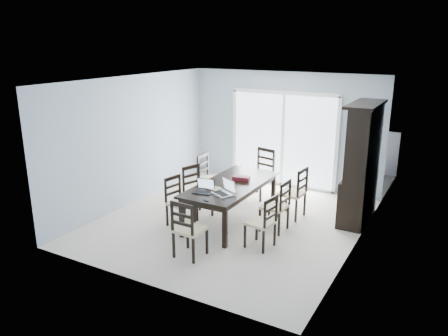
{
  "coord_description": "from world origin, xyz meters",
  "views": [
    {
      "loc": [
        3.56,
        -6.65,
        3.25
      ],
      "look_at": [
        -0.15,
        0.0,
        1.02
      ],
      "focal_mm": 35.0,
      "sensor_mm": 36.0,
      "label": 1
    }
  ],
  "objects_px": {
    "laptop_dark": "(203,190)",
    "chair_left_mid": "(195,185)",
    "chair_right_mid": "(280,201)",
    "china_hutch": "(362,165)",
    "chair_left_far": "(208,172)",
    "laptop_silver": "(222,191)",
    "chair_end_near": "(186,224)",
    "chair_right_near": "(265,217)",
    "dining_table": "(231,187)",
    "hot_tub": "(284,152)",
    "chair_left_near": "(177,196)",
    "chair_end_far": "(262,168)",
    "cell_phone": "(206,200)",
    "chair_right_far": "(297,187)",
    "game_box": "(241,178)"
  },
  "relations": [
    {
      "from": "chair_left_near",
      "to": "chair_left_far",
      "type": "bearing_deg",
      "value": -162.07
    },
    {
      "from": "dining_table",
      "to": "chair_left_far",
      "type": "relative_size",
      "value": 1.92
    },
    {
      "from": "dining_table",
      "to": "chair_right_far",
      "type": "distance_m",
      "value": 1.24
    },
    {
      "from": "laptop_dark",
      "to": "chair_left_mid",
      "type": "bearing_deg",
      "value": 122.17
    },
    {
      "from": "chair_left_near",
      "to": "chair_right_far",
      "type": "height_order",
      "value": "chair_right_far"
    },
    {
      "from": "laptop_dark",
      "to": "hot_tub",
      "type": "relative_size",
      "value": 0.16
    },
    {
      "from": "chair_left_mid",
      "to": "chair_right_far",
      "type": "xyz_separation_m",
      "value": [
        1.76,
        0.79,
        0.02
      ]
    },
    {
      "from": "chair_right_mid",
      "to": "game_box",
      "type": "xyz_separation_m",
      "value": [
        -0.86,
        0.21,
        0.21
      ]
    },
    {
      "from": "laptop_dark",
      "to": "laptop_silver",
      "type": "relative_size",
      "value": 0.83
    },
    {
      "from": "dining_table",
      "to": "hot_tub",
      "type": "relative_size",
      "value": 0.99
    },
    {
      "from": "chair_left_far",
      "to": "laptop_dark",
      "type": "distance_m",
      "value": 1.66
    },
    {
      "from": "chair_right_near",
      "to": "chair_right_mid",
      "type": "relative_size",
      "value": 0.95
    },
    {
      "from": "chair_right_mid",
      "to": "chair_end_far",
      "type": "relative_size",
      "value": 0.9
    },
    {
      "from": "chair_left_mid",
      "to": "laptop_dark",
      "type": "xyz_separation_m",
      "value": [
        0.6,
        -0.66,
        0.22
      ]
    },
    {
      "from": "laptop_dark",
      "to": "chair_right_far",
      "type": "bearing_deg",
      "value": 41.23
    },
    {
      "from": "chair_left_mid",
      "to": "laptop_silver",
      "type": "relative_size",
      "value": 2.56
    },
    {
      "from": "laptop_silver",
      "to": "hot_tub",
      "type": "relative_size",
      "value": 0.2
    },
    {
      "from": "laptop_dark",
      "to": "laptop_silver",
      "type": "bearing_deg",
      "value": 2.88
    },
    {
      "from": "chair_right_mid",
      "to": "chair_left_far",
      "type": "bearing_deg",
      "value": 71.56
    },
    {
      "from": "chair_end_far",
      "to": "hot_tub",
      "type": "distance_m",
      "value": 2.03
    },
    {
      "from": "chair_left_far",
      "to": "chair_right_far",
      "type": "relative_size",
      "value": 1.0
    },
    {
      "from": "china_hutch",
      "to": "chair_right_far",
      "type": "distance_m",
      "value": 1.24
    },
    {
      "from": "chair_right_mid",
      "to": "hot_tub",
      "type": "xyz_separation_m",
      "value": [
        -1.33,
        3.53,
        -0.09
      ]
    },
    {
      "from": "chair_end_far",
      "to": "laptop_dark",
      "type": "bearing_deg",
      "value": 101.42
    },
    {
      "from": "chair_left_mid",
      "to": "chair_end_near",
      "type": "xyz_separation_m",
      "value": [
        0.86,
        -1.57,
        -0.01
      ]
    },
    {
      "from": "cell_phone",
      "to": "laptop_silver",
      "type": "bearing_deg",
      "value": 109.52
    },
    {
      "from": "cell_phone",
      "to": "game_box",
      "type": "xyz_separation_m",
      "value": [
        0.01,
        1.23,
        0.03
      ]
    },
    {
      "from": "chair_left_mid",
      "to": "chair_right_mid",
      "type": "xyz_separation_m",
      "value": [
        1.71,
        0.05,
        -0.01
      ]
    },
    {
      "from": "chair_right_mid",
      "to": "laptop_silver",
      "type": "xyz_separation_m",
      "value": [
        -0.79,
        -0.64,
        0.23
      ]
    },
    {
      "from": "laptop_dark",
      "to": "laptop_silver",
      "type": "xyz_separation_m",
      "value": [
        0.33,
        0.08,
        0.01
      ]
    },
    {
      "from": "chair_left_far",
      "to": "laptop_dark",
      "type": "bearing_deg",
      "value": 28.22
    },
    {
      "from": "chair_right_far",
      "to": "laptop_silver",
      "type": "bearing_deg",
      "value": 153.47
    },
    {
      "from": "chair_right_mid",
      "to": "chair_end_near",
      "type": "bearing_deg",
      "value": 154.78
    },
    {
      "from": "chair_left_far",
      "to": "chair_right_near",
      "type": "height_order",
      "value": "chair_left_far"
    },
    {
      "from": "chair_left_mid",
      "to": "chair_right_far",
      "type": "relative_size",
      "value": 0.97
    },
    {
      "from": "chair_left_near",
      "to": "chair_end_far",
      "type": "distance_m",
      "value": 2.26
    },
    {
      "from": "china_hutch",
      "to": "laptop_dark",
      "type": "xyz_separation_m",
      "value": [
        -2.2,
        -1.94,
        -0.27
      ]
    },
    {
      "from": "chair_left_far",
      "to": "laptop_dark",
      "type": "xyz_separation_m",
      "value": [
        0.79,
        -1.45,
        0.2
      ]
    },
    {
      "from": "chair_right_mid",
      "to": "chair_end_near",
      "type": "distance_m",
      "value": 1.83
    },
    {
      "from": "chair_left_far",
      "to": "chair_end_near",
      "type": "bearing_deg",
      "value": 23.64
    },
    {
      "from": "chair_end_near",
      "to": "laptop_dark",
      "type": "height_order",
      "value": "chair_end_near"
    },
    {
      "from": "laptop_dark",
      "to": "china_hutch",
      "type": "bearing_deg",
      "value": 31.32
    },
    {
      "from": "game_box",
      "to": "hot_tub",
      "type": "bearing_deg",
      "value": 98.01
    },
    {
      "from": "laptop_silver",
      "to": "game_box",
      "type": "height_order",
      "value": "laptop_silver"
    },
    {
      "from": "chair_left_near",
      "to": "chair_left_far",
      "type": "xyz_separation_m",
      "value": [
        -0.17,
        1.35,
        0.06
      ]
    },
    {
      "from": "laptop_silver",
      "to": "cell_phone",
      "type": "relative_size",
      "value": 4.36
    },
    {
      "from": "cell_phone",
      "to": "game_box",
      "type": "relative_size",
      "value": 0.32
    },
    {
      "from": "chair_left_far",
      "to": "laptop_silver",
      "type": "xyz_separation_m",
      "value": [
        1.13,
        -1.37,
        0.2
      ]
    },
    {
      "from": "chair_left_near",
      "to": "cell_phone",
      "type": "relative_size",
      "value": 10.43
    },
    {
      "from": "dining_table",
      "to": "chair_left_far",
      "type": "distance_m",
      "value": 1.24
    }
  ]
}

